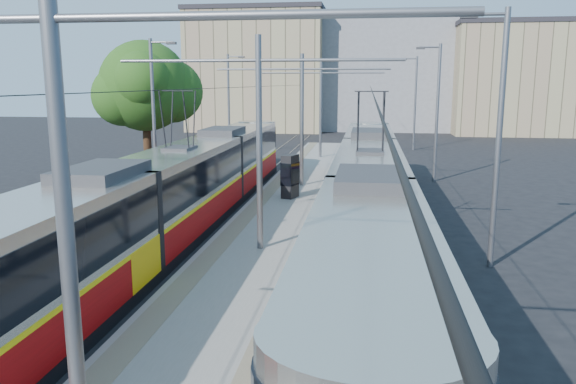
# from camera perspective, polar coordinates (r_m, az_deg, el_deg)

# --- Properties ---
(ground) EXTENTS (160.00, 160.00, 0.00)m
(ground) POSITION_cam_1_polar(r_m,az_deg,el_deg) (12.06, -10.36, -17.94)
(ground) COLOR black
(ground) RESTS_ON ground
(platform) EXTENTS (4.00, 50.00, 0.30)m
(platform) POSITION_cam_1_polar(r_m,az_deg,el_deg) (27.78, 0.67, -0.69)
(platform) COLOR gray
(platform) RESTS_ON ground
(tactile_strip_left) EXTENTS (0.70, 50.00, 0.01)m
(tactile_strip_left) POSITION_cam_1_polar(r_m,az_deg,el_deg) (27.97, -2.28, -0.29)
(tactile_strip_left) COLOR gray
(tactile_strip_left) RESTS_ON platform
(tactile_strip_right) EXTENTS (0.70, 50.00, 0.01)m
(tactile_strip_right) POSITION_cam_1_polar(r_m,az_deg,el_deg) (27.60, 3.65, -0.46)
(tactile_strip_right) COLOR gray
(tactile_strip_right) RESTS_ON platform
(rails) EXTENTS (8.71, 70.00, 0.03)m
(rails) POSITION_cam_1_polar(r_m,az_deg,el_deg) (27.81, 0.67, -0.96)
(rails) COLOR gray
(rails) RESTS_ON ground
(tram_left) EXTENTS (2.43, 32.34, 5.50)m
(tram_left) POSITION_cam_1_polar(r_m,az_deg,el_deg) (22.13, -10.78, 0.18)
(tram_left) COLOR black
(tram_left) RESTS_ON ground
(tram_right) EXTENTS (2.43, 32.34, 5.50)m
(tram_right) POSITION_cam_1_polar(r_m,az_deg,el_deg) (20.85, 8.20, 0.02)
(tram_right) COLOR black
(tram_right) RESTS_ON ground
(catenary) EXTENTS (9.20, 70.00, 7.00)m
(catenary) POSITION_cam_1_polar(r_m,az_deg,el_deg) (24.41, -0.18, 8.04)
(catenary) COLOR slate
(catenary) RESTS_ON platform
(street_lamps) EXTENTS (15.18, 38.22, 8.00)m
(street_lamps) POSITION_cam_1_polar(r_m,az_deg,el_deg) (31.21, 1.64, 8.07)
(street_lamps) COLOR slate
(street_lamps) RESTS_ON ground
(shelter) EXTENTS (0.85, 1.08, 2.09)m
(shelter) POSITION_cam_1_polar(r_m,az_deg,el_deg) (27.14, 0.21, 1.71)
(shelter) COLOR black
(shelter) RESTS_ON platform
(tree) EXTENTS (5.62, 5.19, 8.16)m
(tree) POSITION_cam_1_polar(r_m,az_deg,el_deg) (33.33, -13.67, 10.26)
(tree) COLOR #382314
(tree) RESTS_ON ground
(building_left) EXTENTS (16.32, 12.24, 14.50)m
(building_left) POSITION_cam_1_polar(r_m,az_deg,el_deg) (71.27, -2.91, 12.22)
(building_left) COLOR #9A8E68
(building_left) RESTS_ON ground
(building_centre) EXTENTS (18.36, 14.28, 13.77)m
(building_centre) POSITION_cam_1_polar(r_m,az_deg,el_deg) (74.02, 10.22, 11.74)
(building_centre) COLOR gray
(building_centre) RESTS_ON ground
(building_right) EXTENTS (14.28, 10.20, 12.45)m
(building_right) POSITION_cam_1_polar(r_m,az_deg,el_deg) (69.94, 22.11, 10.62)
(building_right) COLOR #9A8E68
(building_right) RESTS_ON ground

